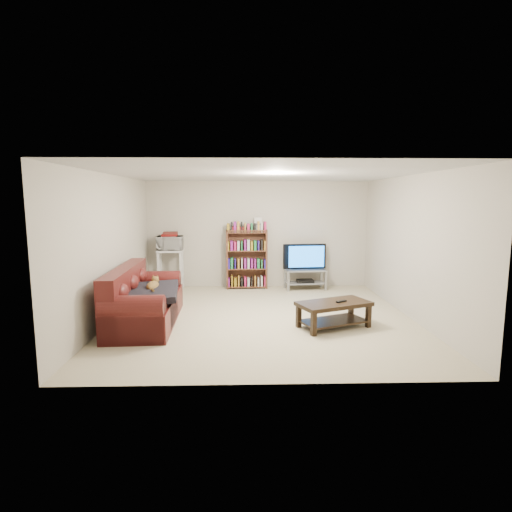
{
  "coord_description": "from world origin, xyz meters",
  "views": [
    {
      "loc": [
        -0.3,
        -6.58,
        1.98
      ],
      "look_at": [
        -0.1,
        0.4,
        1.0
      ],
      "focal_mm": 28.0,
      "sensor_mm": 36.0,
      "label": 1
    }
  ],
  "objects_px": {
    "tv_stand": "(305,276)",
    "coffee_table": "(334,310)",
    "bookshelf": "(247,258)",
    "sofa": "(141,304)"
  },
  "relations": [
    {
      "from": "sofa",
      "to": "bookshelf",
      "type": "distance_m",
      "value": 3.1
    },
    {
      "from": "coffee_table",
      "to": "tv_stand",
      "type": "xyz_separation_m",
      "value": [
        -0.04,
        2.7,
        0.02
      ]
    },
    {
      "from": "sofa",
      "to": "tv_stand",
      "type": "height_order",
      "value": "sofa"
    },
    {
      "from": "tv_stand",
      "to": "coffee_table",
      "type": "bearing_deg",
      "value": -94.7
    },
    {
      "from": "sofa",
      "to": "bookshelf",
      "type": "bearing_deg",
      "value": 53.48
    },
    {
      "from": "sofa",
      "to": "coffee_table",
      "type": "xyz_separation_m",
      "value": [
        3.07,
        -0.31,
        -0.04
      ]
    },
    {
      "from": "coffee_table",
      "to": "bookshelf",
      "type": "relative_size",
      "value": 0.94
    },
    {
      "from": "coffee_table",
      "to": "tv_stand",
      "type": "distance_m",
      "value": 2.7
    },
    {
      "from": "tv_stand",
      "to": "bookshelf",
      "type": "relative_size",
      "value": 0.71
    },
    {
      "from": "bookshelf",
      "to": "sofa",
      "type": "bearing_deg",
      "value": -126.03
    }
  ]
}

